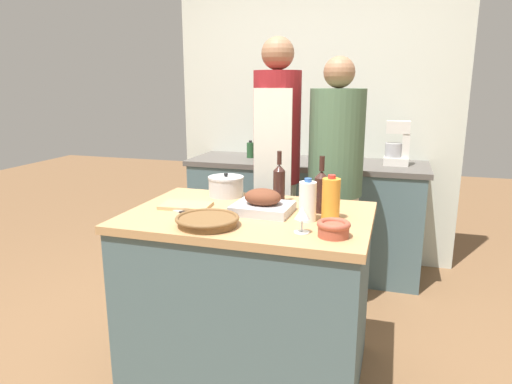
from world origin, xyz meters
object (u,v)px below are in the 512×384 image
wicker_basket (207,221)px  condiment_bottle_short (250,150)px  wine_bottle_green (321,190)px  person_cook_aproned (277,160)px  mixing_bowl (334,228)px  juice_jug (331,199)px  knife_chef (179,211)px  roasting_pan (263,204)px  cutting_board (186,206)px  stock_pot (226,186)px  person_cook_guest (335,176)px  condiment_bottle_tall (337,149)px  wine_glass_left (302,214)px  stand_mixer (397,147)px  milk_jug (308,201)px  wine_bottle_dark (279,182)px  condiment_bottle_extra (330,154)px

wicker_basket → condiment_bottle_short: size_ratio=2.03×
wine_bottle_green → person_cook_aproned: person_cook_aproned is taller
mixing_bowl → person_cook_aproned: bearing=116.6°
juice_jug → knife_chef: (-0.75, -0.09, -0.10)m
roasting_pan → cutting_board: (-0.41, -0.02, -0.04)m
stock_pot → knife_chef: size_ratio=0.99×
condiment_bottle_short → person_cook_guest: bearing=-40.8°
condiment_bottle_tall → wine_glass_left: bearing=-87.3°
person_cook_guest → roasting_pan: bearing=-98.2°
condiment_bottle_tall → person_cook_aproned: size_ratio=0.12×
cutting_board → juice_jug: size_ratio=1.26×
stock_pot → person_cook_guest: bearing=42.8°
mixing_bowl → wine_glass_left: 0.15m
wine_glass_left → stand_mixer: 1.76m
mixing_bowl → juice_jug: size_ratio=0.66×
wine_glass_left → person_cook_aproned: size_ratio=0.07×
milk_jug → person_cook_guest: person_cook_guest is taller
wine_bottle_green → knife_chef: size_ratio=1.38×
cutting_board → wine_glass_left: wine_glass_left is taller
person_cook_aproned → cutting_board: bearing=-113.2°
wicker_basket → cutting_board: bearing=131.8°
roasting_pan → milk_jug: (0.24, -0.07, 0.05)m
cutting_board → stand_mixer: 1.82m
cutting_board → mixing_bowl: 0.84m
wine_bottle_dark → wine_glass_left: 0.52m
wine_bottle_green → condiment_bottle_extra: 1.29m
knife_chef → person_cook_aproned: person_cook_aproned is taller
mixing_bowl → juice_jug: 0.26m
mixing_bowl → juice_jug: juice_jug is taller
mixing_bowl → condiment_bottle_short: bearing=118.1°
roasting_pan → wine_bottle_green: 0.30m
wicker_basket → condiment_bottle_tall: 1.80m
juice_jug → person_cook_guest: person_cook_guest is taller
stand_mixer → condiment_bottle_extra: (-0.49, -0.08, -0.06)m
cutting_board → person_cook_aproned: bearing=70.8°
wine_glass_left → milk_jug: bearing=93.7°
mixing_bowl → stand_mixer: size_ratio=0.43×
condiment_bottle_short → condiment_bottle_extra: (0.67, -0.09, 0.01)m
mixing_bowl → condiment_bottle_tall: (-0.22, 1.75, 0.09)m
juice_jug → stand_mixer: 1.51m
roasting_pan → person_cook_aproned: 0.80m
condiment_bottle_short → wicker_basket: bearing=-78.4°
cutting_board → condiment_bottle_tall: condiment_bottle_tall is taller
mixing_bowl → wine_bottle_dark: bearing=126.8°
roasting_pan → stock_pot: 0.41m
wine_bottle_green → condiment_bottle_short: (-0.81, 1.38, -0.02)m
stand_mixer → wine_bottle_dark: bearing=-115.6°
milk_jug → condiment_bottle_tall: condiment_bottle_tall is taller
mixing_bowl → juice_jug: (-0.05, 0.24, 0.06)m
stand_mixer → person_cook_aproned: 1.02m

